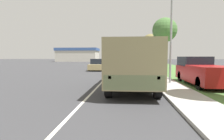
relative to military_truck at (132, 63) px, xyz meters
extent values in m
plane|color=#38383A|center=(-2.09, 28.35, -1.53)|extent=(180.00, 180.00, 0.00)
cube|color=silver|center=(-2.09, 28.35, -1.53)|extent=(0.12, 120.00, 0.00)
cube|color=#ADAAA3|center=(2.41, 28.35, -1.47)|extent=(1.80, 120.00, 0.12)
cube|color=#4C7538|center=(6.81, 28.35, -1.52)|extent=(7.00, 120.00, 0.02)
cube|color=#545B3D|center=(0.00, 2.51, 0.02)|extent=(2.53, 1.92, 2.05)
cube|color=brown|center=(0.00, -0.91, 0.07)|extent=(2.53, 4.93, 2.13)
cube|color=#545B3D|center=(0.00, -3.32, -0.65)|extent=(2.40, 0.10, 0.60)
cube|color=red|center=(-0.95, -3.34, -0.45)|extent=(0.12, 0.06, 0.12)
cube|color=red|center=(0.95, -3.34, -0.45)|extent=(0.12, 0.06, 0.12)
cylinder|color=black|center=(-1.12, 2.42, -1.03)|extent=(0.30, 1.01, 1.01)
cylinder|color=black|center=(1.12, 2.42, -1.03)|extent=(0.30, 1.01, 1.01)
cylinder|color=black|center=(-1.12, -2.14, -1.03)|extent=(0.30, 1.01, 1.01)
cylinder|color=black|center=(1.12, -2.14, -1.03)|extent=(0.30, 1.01, 1.01)
cylinder|color=black|center=(-1.12, -0.66, -1.03)|extent=(0.30, 1.01, 1.01)
cylinder|color=black|center=(1.12, -0.66, -1.03)|extent=(0.30, 1.01, 1.01)
cube|color=tan|center=(-4.25, 13.41, -1.01)|extent=(1.87, 4.23, 0.69)
cube|color=black|center=(-4.25, 13.50, -0.31)|extent=(1.65, 1.90, 0.71)
cylinder|color=black|center=(-5.08, 14.77, -1.21)|extent=(0.20, 0.64, 0.64)
cylinder|color=black|center=(-3.41, 14.77, -1.21)|extent=(0.20, 0.64, 0.64)
cylinder|color=black|center=(-5.08, 12.06, -1.21)|extent=(0.20, 0.64, 0.64)
cylinder|color=black|center=(-3.41, 12.06, -1.21)|extent=(0.20, 0.64, 0.64)
cube|color=black|center=(-3.90, 29.70, -1.04)|extent=(1.71, 4.83, 0.64)
cube|color=black|center=(-3.90, 29.80, -0.39)|extent=(1.50, 2.17, 0.66)
cylinder|color=black|center=(-4.65, 31.25, -1.21)|extent=(0.20, 0.64, 0.64)
cylinder|color=black|center=(-3.14, 31.25, -1.21)|extent=(0.20, 0.64, 0.64)
cylinder|color=black|center=(-4.65, 28.16, -1.21)|extent=(0.20, 0.64, 0.64)
cylinder|color=black|center=(-3.14, 28.16, -1.21)|extent=(0.20, 0.64, 0.64)
cube|color=silver|center=(-3.57, 43.91, -1.07)|extent=(1.88, 4.48, 0.57)
cube|color=black|center=(-3.57, 44.00, -0.48)|extent=(1.65, 2.02, 0.61)
cylinder|color=black|center=(-4.41, 45.34, -1.21)|extent=(0.20, 0.64, 0.64)
cylinder|color=black|center=(-2.73, 45.34, -1.21)|extent=(0.20, 0.64, 0.64)
cylinder|color=black|center=(-4.41, 42.47, -1.21)|extent=(0.20, 0.64, 0.64)
cylinder|color=black|center=(-2.73, 42.47, -1.21)|extent=(0.20, 0.64, 0.64)
cube|color=maroon|center=(-3.52, 59.67, -1.01)|extent=(1.81, 4.29, 0.69)
cube|color=black|center=(-3.52, 59.76, -0.31)|extent=(1.59, 1.93, 0.71)
cylinder|color=black|center=(-4.33, 61.05, -1.21)|extent=(0.20, 0.64, 0.64)
cylinder|color=black|center=(-2.72, 61.05, -1.21)|extent=(0.20, 0.64, 0.64)
cylinder|color=black|center=(-4.33, 58.30, -1.21)|extent=(0.20, 0.64, 0.64)
cylinder|color=black|center=(-2.72, 58.30, -1.21)|extent=(0.20, 0.64, 0.64)
cube|color=maroon|center=(4.71, 1.74, -0.80)|extent=(2.00, 5.37, 0.97)
cube|color=black|center=(4.71, 3.29, 0.03)|extent=(1.84, 2.25, 0.68)
cube|color=maroon|center=(4.71, 0.61, -0.26)|extent=(2.00, 3.11, 0.12)
cylinder|color=black|center=(3.83, 3.51, -1.13)|extent=(0.24, 0.76, 0.76)
cylinder|color=black|center=(5.59, 3.51, -1.13)|extent=(0.24, 0.76, 0.76)
cylinder|color=black|center=(3.83, -0.03, -1.13)|extent=(0.24, 0.76, 0.76)
cylinder|color=gray|center=(2.66, 1.89, 1.84)|extent=(0.14, 0.14, 6.51)
cylinder|color=#4C3D2D|center=(4.90, 14.73, 0.79)|extent=(0.33, 0.33, 4.60)
sphere|color=#477038|center=(4.90, 14.73, 4.01)|extent=(3.35, 3.35, 3.35)
cylinder|color=brown|center=(5.30, 32.05, 0.59)|extent=(0.25, 0.25, 4.20)
sphere|color=olive|center=(5.30, 32.05, 3.75)|extent=(3.85, 3.85, 3.85)
cube|color=#3D7042|center=(4.11, 2.91, -1.16)|extent=(0.55, 0.45, 0.70)
cube|color=beige|center=(-18.53, 54.43, 0.47)|extent=(14.60, 8.42, 4.01)
cube|color=#385693|center=(-18.53, 54.43, 2.98)|extent=(15.19, 8.76, 1.00)
camera|label=1|loc=(-0.29, -10.16, 0.37)|focal=28.00mm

